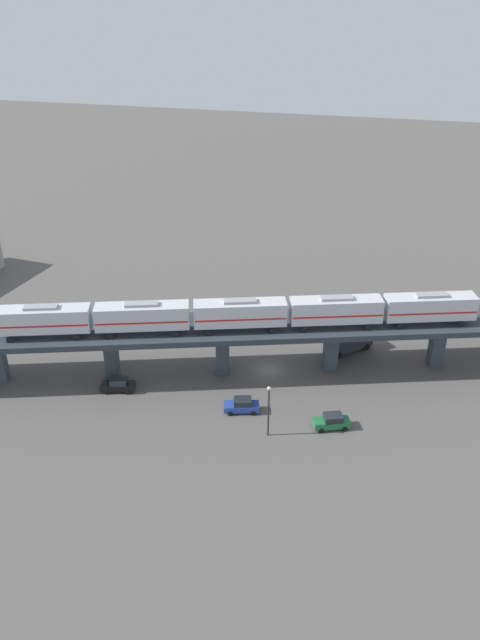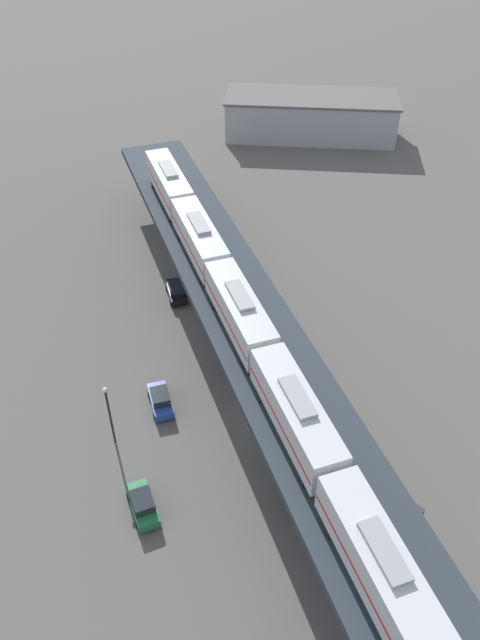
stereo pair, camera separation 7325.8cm
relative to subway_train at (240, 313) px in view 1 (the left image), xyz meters
name	(u,v)px [view 1 (the left image)]	position (x,y,z in m)	size (l,w,h in m)	color
ground_plane	(269,370)	(2.70, -3.49, -9.93)	(400.00, 400.00, 0.00)	#514F4C
elevated_viaduct	(271,331)	(2.76, -3.65, -3.57)	(38.20, 89.64, 7.39)	#283039
subway_train	(240,313)	(0.00, 0.00, 0.00)	(23.17, 59.85, 4.45)	silver
street_car_blue	(242,405)	(-7.51, -2.28, -8.99)	(2.98, 4.73, 1.89)	#233D93
street_car_green	(332,421)	(-7.84, -13.64, -8.99)	(3.34, 4.75, 1.89)	#1E6638
street_car_black	(118,385)	(-7.37, 14.67, -8.99)	(2.87, 4.72, 1.89)	black
delivery_truck	(348,341)	(10.85, -13.44, -8.17)	(6.63, 6.74, 3.20)	#333338
street_lamp	(269,407)	(-11.26, -6.51, -5.83)	(0.44, 0.44, 6.94)	black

